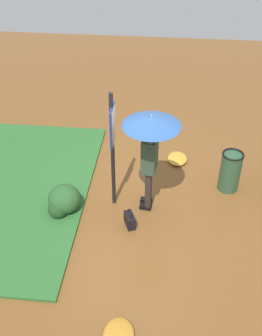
{
  "coord_description": "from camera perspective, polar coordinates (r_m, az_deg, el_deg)",
  "views": [
    {
      "loc": [
        5.88,
        0.56,
        5.24
      ],
      "look_at": [
        0.12,
        -0.04,
        0.85
      ],
      "focal_mm": 43.85,
      "sensor_mm": 36.0,
      "label": 1
    }
  ],
  "objects": [
    {
      "name": "info_sign_post",
      "position": [
        6.96,
        -2.56,
        4.13
      ],
      "size": [
        0.44,
        0.07,
        2.3
      ],
      "color": "black",
      "rests_on": "ground_plane"
    },
    {
      "name": "shrub_cluster",
      "position": [
        7.59,
        -9.4,
        -4.53
      ],
      "size": [
        0.66,
        0.6,
        0.54
      ],
      "color": "#285628",
      "rests_on": "ground_plane"
    },
    {
      "name": "ground_plane",
      "position": [
        7.89,
        0.34,
        -4.42
      ],
      "size": [
        18.0,
        18.0,
        0.0
      ],
      "primitive_type": "plane",
      "color": "brown"
    },
    {
      "name": "person_with_umbrella",
      "position": [
        6.76,
        2.74,
        4.09
      ],
      "size": [
        0.96,
        0.96,
        2.04
      ],
      "color": "#2D2823",
      "rests_on": "ground_plane"
    },
    {
      "name": "leaf_pile_near_person",
      "position": [
        6.02,
        -1.75,
        -22.19
      ],
      "size": [
        0.54,
        0.43,
        0.12
      ],
      "color": "#C68428",
      "rests_on": "ground_plane"
    },
    {
      "name": "trash_bin",
      "position": [
        8.12,
        13.62,
        -0.43
      ],
      "size": [
        0.42,
        0.42,
        0.83
      ],
      "color": "#2D5138",
      "rests_on": "ground_plane"
    },
    {
      "name": "handbag",
      "position": [
        7.3,
        -0.21,
        -7.23
      ],
      "size": [
        0.33,
        0.24,
        0.37
      ],
      "color": "black",
      "rests_on": "ground_plane"
    },
    {
      "name": "leaf_pile_by_bench",
      "position": [
        8.9,
        6.46,
        1.32
      ],
      "size": [
        0.52,
        0.42,
        0.11
      ],
      "color": "gold",
      "rests_on": "ground_plane"
    }
  ]
}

